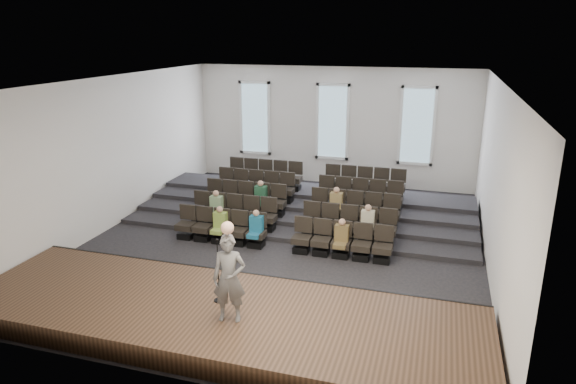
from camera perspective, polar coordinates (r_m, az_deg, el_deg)
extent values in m
plane|color=black|center=(16.29, -0.40, -5.57)|extent=(14.00, 14.00, 0.00)
cube|color=white|center=(15.07, -0.44, 12.27)|extent=(12.00, 14.00, 0.02)
cube|color=silver|center=(22.15, 4.98, 7.28)|extent=(12.00, 0.04, 5.00)
cube|color=silver|center=(9.37, -13.25, -7.34)|extent=(12.00, 0.04, 5.00)
cube|color=silver|center=(18.15, -18.95, 4.17)|extent=(0.04, 14.00, 5.00)
cube|color=silver|center=(14.93, 22.25, 1.11)|extent=(0.04, 14.00, 5.00)
cube|color=#4D3221|center=(11.92, -7.84, -13.58)|extent=(11.80, 3.60, 0.50)
cube|color=black|center=(13.34, -4.67, -9.90)|extent=(11.80, 0.06, 0.52)
cube|color=black|center=(18.34, 1.74, -2.65)|extent=(11.80, 4.80, 0.15)
cube|color=black|center=(18.80, 2.16, -1.91)|extent=(11.80, 3.75, 0.30)
cube|color=black|center=(19.25, 2.56, -1.20)|extent=(11.80, 2.70, 0.45)
cube|color=black|center=(19.72, 2.93, -0.53)|extent=(11.80, 1.65, 0.60)
cube|color=black|center=(16.87, -11.24, -4.72)|extent=(0.47, 0.43, 0.20)
cube|color=black|center=(16.76, -11.30, -3.74)|extent=(0.55, 0.50, 0.19)
cube|color=black|center=(16.79, -11.05, -2.19)|extent=(0.55, 0.08, 0.50)
cube|color=black|center=(16.61, -9.40, -4.98)|extent=(0.47, 0.43, 0.20)
cube|color=black|center=(16.50, -9.45, -3.98)|extent=(0.55, 0.50, 0.19)
cube|color=black|center=(16.53, -9.21, -2.40)|extent=(0.55, 0.08, 0.50)
cube|color=black|center=(16.37, -7.50, -5.23)|extent=(0.47, 0.43, 0.20)
cube|color=black|center=(16.26, -7.55, -4.22)|extent=(0.55, 0.50, 0.19)
cube|color=black|center=(16.29, -7.30, -2.62)|extent=(0.55, 0.08, 0.50)
cube|color=black|center=(16.15, -5.55, -5.49)|extent=(0.47, 0.43, 0.20)
cube|color=black|center=(16.03, -5.58, -4.46)|extent=(0.55, 0.50, 0.19)
cube|color=black|center=(16.07, -5.34, -2.84)|extent=(0.55, 0.08, 0.50)
cube|color=black|center=(15.94, -3.54, -5.74)|extent=(0.47, 0.43, 0.20)
cube|color=black|center=(15.82, -3.56, -4.71)|extent=(0.55, 0.50, 0.19)
cube|color=black|center=(15.86, -3.33, -3.06)|extent=(0.55, 0.08, 0.50)
cube|color=black|center=(15.54, 1.52, -6.35)|extent=(0.47, 0.43, 0.20)
cube|color=black|center=(15.41, 1.53, -5.30)|extent=(0.55, 0.50, 0.19)
cube|color=black|center=(15.45, 1.75, -3.61)|extent=(0.55, 0.08, 0.50)
cube|color=black|center=(15.40, 3.69, -6.60)|extent=(0.47, 0.43, 0.20)
cube|color=black|center=(15.28, 3.71, -5.54)|extent=(0.55, 0.50, 0.19)
cube|color=black|center=(15.32, 3.92, -3.83)|extent=(0.55, 0.08, 0.50)
cube|color=black|center=(15.29, 5.89, -6.84)|extent=(0.47, 0.43, 0.20)
cube|color=black|center=(15.17, 5.93, -5.77)|extent=(0.55, 0.50, 0.19)
cube|color=black|center=(15.21, 6.13, -4.05)|extent=(0.55, 0.08, 0.50)
cube|color=black|center=(15.21, 8.13, -7.08)|extent=(0.47, 0.43, 0.20)
cube|color=black|center=(15.08, 8.18, -6.00)|extent=(0.55, 0.50, 0.19)
cube|color=black|center=(15.12, 8.37, -4.27)|extent=(0.55, 0.08, 0.50)
cube|color=black|center=(15.15, 10.38, -7.30)|extent=(0.47, 0.43, 0.20)
cube|color=black|center=(15.02, 10.45, -6.23)|extent=(0.55, 0.50, 0.19)
cube|color=black|center=(15.06, 10.63, -4.49)|extent=(0.55, 0.08, 0.50)
cube|color=black|center=(17.69, -9.70, -3.07)|extent=(0.47, 0.43, 0.20)
cube|color=black|center=(17.58, -9.75, -2.12)|extent=(0.55, 0.50, 0.19)
cube|color=black|center=(17.63, -9.52, -0.65)|extent=(0.55, 0.08, 0.50)
cube|color=black|center=(17.44, -7.93, -3.28)|extent=(0.47, 0.43, 0.20)
cube|color=black|center=(17.33, -7.97, -2.32)|extent=(0.55, 0.50, 0.19)
cube|color=black|center=(17.38, -7.74, -0.83)|extent=(0.55, 0.08, 0.50)
cube|color=black|center=(17.21, -6.10, -3.50)|extent=(0.47, 0.43, 0.20)
cube|color=black|center=(17.10, -6.14, -2.53)|extent=(0.55, 0.50, 0.19)
cube|color=black|center=(17.15, -5.91, -1.01)|extent=(0.55, 0.08, 0.50)
cube|color=black|center=(17.00, -4.23, -3.71)|extent=(0.47, 0.43, 0.20)
cube|color=black|center=(16.89, -4.26, -2.73)|extent=(0.55, 0.50, 0.19)
cube|color=black|center=(16.94, -4.04, -1.20)|extent=(0.55, 0.08, 0.50)
cube|color=black|center=(16.80, -2.32, -3.93)|extent=(0.47, 0.43, 0.20)
cube|color=black|center=(16.69, -2.33, -2.94)|extent=(0.55, 0.50, 0.19)
cube|color=black|center=(16.74, -2.11, -1.39)|extent=(0.55, 0.08, 0.50)
cube|color=black|center=(16.42, 2.49, -4.46)|extent=(0.47, 0.43, 0.20)
cube|color=black|center=(16.30, 2.51, -3.45)|extent=(0.55, 0.50, 0.19)
cube|color=black|center=(16.36, 2.71, -1.85)|extent=(0.55, 0.08, 0.50)
cube|color=black|center=(16.29, 4.54, -4.68)|extent=(0.47, 0.43, 0.20)
cube|color=black|center=(16.18, 4.57, -3.66)|extent=(0.55, 0.50, 0.19)
cube|color=black|center=(16.23, 4.76, -2.05)|extent=(0.55, 0.08, 0.50)
cube|color=black|center=(16.19, 6.62, -4.89)|extent=(0.47, 0.43, 0.20)
cube|color=black|center=(16.07, 6.66, -3.86)|extent=(0.55, 0.50, 0.19)
cube|color=black|center=(16.13, 6.85, -2.25)|extent=(0.55, 0.08, 0.50)
cube|color=black|center=(16.11, 8.73, -5.10)|extent=(0.47, 0.43, 0.20)
cube|color=black|center=(15.99, 8.78, -4.07)|extent=(0.55, 0.50, 0.19)
cube|color=black|center=(16.04, 8.96, -2.44)|extent=(0.55, 0.08, 0.50)
cube|color=black|center=(16.05, 10.86, -5.30)|extent=(0.47, 0.43, 0.20)
cube|color=black|center=(15.93, 10.92, -4.27)|extent=(0.55, 0.50, 0.19)
cube|color=black|center=(15.98, 11.09, -2.64)|extent=(0.55, 0.08, 0.50)
cube|color=black|center=(18.52, -8.30, -1.56)|extent=(0.47, 0.42, 0.20)
cube|color=black|center=(18.43, -8.34, -0.65)|extent=(0.55, 0.50, 0.19)
cube|color=black|center=(18.49, -8.13, 0.75)|extent=(0.55, 0.08, 0.50)
cube|color=black|center=(18.29, -6.59, -1.74)|extent=(0.47, 0.42, 0.20)
cube|color=black|center=(18.19, -6.63, -0.82)|extent=(0.55, 0.50, 0.19)
cube|color=black|center=(18.25, -6.41, 0.60)|extent=(0.55, 0.08, 0.50)
cube|color=black|center=(18.07, -4.84, -1.92)|extent=(0.47, 0.42, 0.20)
cube|color=black|center=(17.97, -4.87, -0.99)|extent=(0.55, 0.50, 0.19)
cube|color=black|center=(18.03, -4.66, 0.45)|extent=(0.55, 0.08, 0.50)
cube|color=black|center=(17.87, -3.05, -2.11)|extent=(0.47, 0.42, 0.20)
cube|color=black|center=(17.77, -3.07, -1.17)|extent=(0.55, 0.50, 0.19)
cube|color=black|center=(17.83, -2.86, 0.29)|extent=(0.55, 0.08, 0.50)
cube|color=black|center=(17.68, -1.22, -2.30)|extent=(0.47, 0.42, 0.20)
cube|color=black|center=(17.58, -1.22, -1.35)|extent=(0.55, 0.50, 0.19)
cube|color=black|center=(17.64, -1.02, 0.12)|extent=(0.55, 0.08, 0.50)
cube|color=black|center=(17.32, 3.36, -2.76)|extent=(0.47, 0.42, 0.20)
cube|color=black|center=(17.21, 3.38, -1.79)|extent=(0.55, 0.50, 0.19)
cube|color=black|center=(17.28, 3.56, -0.29)|extent=(0.55, 0.08, 0.50)
cube|color=black|center=(17.20, 5.31, -2.95)|extent=(0.47, 0.42, 0.20)
cube|color=black|center=(17.09, 5.33, -1.98)|extent=(0.55, 0.50, 0.19)
cube|color=black|center=(17.16, 5.51, -0.46)|extent=(0.55, 0.08, 0.50)
cube|color=black|center=(17.10, 7.28, -3.14)|extent=(0.47, 0.42, 0.20)
cube|color=black|center=(16.99, 7.32, -2.16)|extent=(0.55, 0.50, 0.19)
cube|color=black|center=(17.06, 7.49, -0.64)|extent=(0.55, 0.08, 0.50)
cube|color=black|center=(17.02, 9.27, -3.33)|extent=(0.47, 0.42, 0.20)
cube|color=black|center=(16.92, 9.32, -2.34)|extent=(0.55, 0.50, 0.19)
cube|color=black|center=(16.98, 9.48, -0.81)|extent=(0.55, 0.08, 0.50)
cube|color=black|center=(16.97, 11.28, -3.51)|extent=(0.47, 0.42, 0.20)
cube|color=black|center=(16.86, 11.34, -2.53)|extent=(0.55, 0.50, 0.19)
cube|color=black|center=(16.93, 11.49, -0.99)|extent=(0.55, 0.08, 0.50)
cube|color=black|center=(19.38, -7.03, -0.18)|extent=(0.47, 0.42, 0.20)
cube|color=black|center=(19.29, -7.06, 0.70)|extent=(0.55, 0.50, 0.19)
cube|color=black|center=(19.37, -6.86, 2.03)|extent=(0.55, 0.08, 0.50)
cube|color=black|center=(19.16, -5.38, -0.34)|extent=(0.47, 0.42, 0.20)
cube|color=black|center=(19.07, -5.41, 0.55)|extent=(0.55, 0.50, 0.19)
cube|color=black|center=(19.14, -5.21, 1.90)|extent=(0.55, 0.08, 0.50)
cube|color=black|center=(18.95, -3.70, -0.50)|extent=(0.47, 0.42, 0.20)
cube|color=black|center=(18.86, -3.72, 0.40)|extent=(0.55, 0.50, 0.19)
cube|color=black|center=(18.93, -3.52, 1.76)|extent=(0.55, 0.08, 0.50)
cube|color=black|center=(18.76, -1.98, -0.66)|extent=(0.47, 0.42, 0.20)
cube|color=black|center=(18.66, -1.99, 0.25)|extent=(0.55, 0.50, 0.19)
cube|color=black|center=(18.74, -1.80, 1.63)|extent=(0.55, 0.08, 0.50)
cube|color=black|center=(18.58, -0.23, -0.82)|extent=(0.47, 0.42, 0.20)
cube|color=black|center=(18.49, -0.23, 0.09)|extent=(0.55, 0.50, 0.19)
cube|color=black|center=(18.56, -0.04, 1.48)|extent=(0.55, 0.08, 0.50)
cube|color=black|center=(18.23, 4.14, -1.23)|extent=(0.47, 0.42, 0.20)
cube|color=black|center=(18.14, 4.16, -0.30)|extent=(0.55, 0.50, 0.19)
cube|color=black|center=(18.21, 4.33, 1.12)|extent=(0.55, 0.08, 0.50)
cube|color=black|center=(18.12, 5.99, -1.40)|extent=(0.47, 0.42, 0.20)
cube|color=black|center=(18.02, 6.02, -0.47)|extent=(0.55, 0.50, 0.19)
cube|color=black|center=(18.10, 6.19, 0.96)|extent=(0.55, 0.08, 0.50)
cube|color=black|center=(18.03, 7.86, -1.57)|extent=(0.47, 0.42, 0.20)
cube|color=black|center=(17.93, 7.90, -0.63)|extent=(0.55, 0.50, 0.19)
cube|color=black|center=(18.01, 8.06, 0.81)|extent=(0.55, 0.08, 0.50)
cube|color=black|center=(17.95, 9.75, -1.74)|extent=(0.47, 0.42, 0.20)
cube|color=black|center=(17.86, 9.80, -0.80)|extent=(0.55, 0.50, 0.19)
cube|color=black|center=(17.94, 9.95, 0.64)|extent=(0.55, 0.08, 0.50)
cube|color=black|center=(17.90, 11.65, -1.91)|extent=(0.47, 0.42, 0.20)
cube|color=black|center=(17.80, 11.71, -0.97)|extent=(0.55, 0.50, 0.19)
cube|color=black|center=(17.88, 11.86, 0.48)|extent=(0.55, 0.08, 0.50)
cube|color=black|center=(20.26, -5.86, 1.08)|extent=(0.47, 0.42, 0.20)
cube|color=black|center=(20.18, -5.89, 1.92)|extent=(0.55, 0.50, 0.19)
cube|color=black|center=(20.26, -5.70, 3.19)|extent=(0.55, 0.08, 0.50)
cube|color=black|center=(20.05, -4.28, 0.94)|extent=(0.47, 0.42, 0.20)
cube|color=black|center=(19.96, -4.30, 1.80)|extent=(0.55, 0.50, 0.19)
cube|color=black|center=(20.05, -4.11, 3.08)|extent=(0.55, 0.08, 0.50)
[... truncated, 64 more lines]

